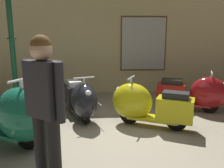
# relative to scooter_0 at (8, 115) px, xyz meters

# --- Properties ---
(ground_plane) EXTENTS (60.00, 60.00, 0.00)m
(ground_plane) POSITION_rel_scooter_0_xyz_m (1.82, 0.02, -0.52)
(ground_plane) COLOR gray
(showroom_back_wall) EXTENTS (18.00, 0.63, 3.55)m
(showroom_back_wall) POSITION_rel_scooter_0_xyz_m (1.97, 3.50, 1.25)
(showroom_back_wall) COLOR #CCB784
(showroom_back_wall) RESTS_ON ground
(scooter_0) EXTENTS (1.90, 1.29, 1.14)m
(scooter_0) POSITION_rel_scooter_0_xyz_m (0.00, 0.00, 0.00)
(scooter_0) COLOR black
(scooter_0) RESTS_ON ground
(scooter_1) EXTENTS (0.97, 1.64, 0.97)m
(scooter_1) POSITION_rel_scooter_0_xyz_m (1.08, 1.13, -0.08)
(scooter_1) COLOR black
(scooter_1) RESTS_ON ground
(scooter_2) EXTENTS (1.63, 1.09, 0.97)m
(scooter_2) POSITION_rel_scooter_0_xyz_m (2.37, 0.65, -0.07)
(scooter_2) COLOR black
(scooter_2) RESTS_ON ground
(scooter_3) EXTENTS (1.63, 1.08, 0.97)m
(scooter_3) POSITION_rel_scooter_0_xyz_m (3.79, 1.44, -0.08)
(scooter_3) COLOR black
(scooter_3) RESTS_ON ground
(lamppost) EXTENTS (0.30, 0.30, 3.25)m
(lamppost) POSITION_rel_scooter_0_xyz_m (-0.35, 1.39, 1.30)
(lamppost) COLOR #144728
(lamppost) RESTS_ON ground
(visitor_0) EXTENTS (0.50, 0.44, 1.77)m
(visitor_0) POSITION_rel_scooter_0_xyz_m (0.86, -1.11, 0.51)
(visitor_0) COLOR black
(visitor_0) RESTS_ON ground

